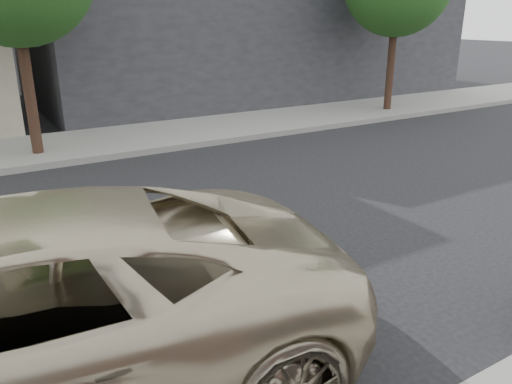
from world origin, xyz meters
The scene contains 3 objects.
ground centered at (0.00, 0.00, 0.00)m, with size 120.00×120.00×0.00m, color black.
far_sidewalk centered at (0.00, -6.50, 0.07)m, with size 44.00×3.00×0.15m, color gray.
far_building_dark centered at (-7.00, -13.50, 3.50)m, with size 16.00×11.00×7.00m.
Camera 1 is at (3.46, 6.06, 3.10)m, focal length 35.00 mm.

